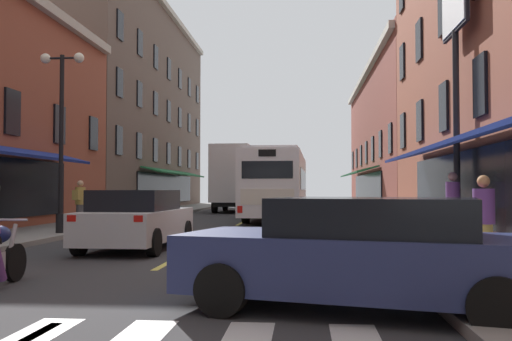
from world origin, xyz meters
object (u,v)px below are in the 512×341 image
Objects in this scene: sedan_mid at (137,219)px; sedan_far at (252,200)px; pedestrian_mid at (453,205)px; pedestrian_far at (484,221)px; street_lamp_twin at (61,133)px; sedan_near at (364,253)px; pedestrian_near at (80,202)px; box_truck at (236,180)px; billboard_sign at (455,36)px; transit_bus at (278,185)px.

sedan_far is (0.03, 31.37, -0.08)m from sedan_mid.
pedestrian_mid reaches higher than pedestrian_far.
sedan_near is at bearing -50.23° from street_lamp_twin.
pedestrian_far is (11.10, -9.79, -0.07)m from pedestrian_near.
box_truck is 23.25m from pedestrian_mid.
sedan_mid reaches higher than sedan_far.
sedan_near is 15.36m from pedestrian_near.
pedestrian_far is 0.28× the size of street_lamp_twin.
pedestrian_mid is at bearing -74.99° from sedan_far.
street_lamp_twin reaches higher than box_truck.
pedestrian_mid is 0.32× the size of street_lamp_twin.
sedan_far is 2.85× the size of pedestrian_far.
pedestrian_mid reaches higher than sedan_near.
billboard_sign is at bearing -67.17° from box_truck.
sedan_mid is at bearing 125.93° from sedan_near.
sedan_far is at bearing 89.94° from sedan_mid.
billboard_sign is 4.49× the size of pedestrian_near.
street_lamp_twin reaches higher than pedestrian_near.
sedan_near is at bearing -54.07° from sedan_mid.
sedan_near is 38.49m from sedan_far.
billboard_sign is at bearing -41.21° from pedestrian_far.
transit_bus is at bearing -80.48° from sedan_far.
transit_bus is at bearing 114.74° from billboard_sign.
street_lamp_twin is at bearing -99.17° from box_truck.
street_lamp_twin is (0.40, -2.53, 2.25)m from pedestrian_near.
transit_bus is 2.47× the size of sedan_near.
pedestrian_near reaches higher than pedestrian_far.
pedestrian_mid is at bearing -9.71° from street_lamp_twin.
pedestrian_far is (-1.21, -6.23, -4.85)m from billboard_sign.
box_truck reaches higher than pedestrian_mid.
pedestrian_mid is at bearing -39.34° from pedestrian_far.
transit_bus is at bearing -16.83° from pedestrian_far.
billboard_sign is 12.22m from street_lamp_twin.
pedestrian_near is 12.77m from pedestrian_mid.
pedestrian_near is at bearing 18.38° from pedestrian_far.
transit_bus reaches higher than pedestrian_mid.
transit_bus is (-5.56, 12.08, -4.07)m from billboard_sign.
pedestrian_far is (7.52, -26.95, -1.18)m from box_truck.
billboard_sign is 22.78m from box_truck.
box_truck is 17.57m from pedestrian_near.
sedan_mid is 31.37m from sedan_far.
pedestrian_mid is at bearing 9.04° from sedan_mid.
billboard_sign is 4.83m from pedestrian_mid.
sedan_near is 2.94× the size of pedestrian_far.
transit_bus is 2.61× the size of sedan_mid.
street_lamp_twin is (-11.54, 1.97, 2.20)m from pedestrian_mid.
pedestrian_near is at bearing -79.47° from pedestrian_mid.
box_truck is at bearing 89.41° from pedestrian_near.
sedan_near is at bearing 110.27° from pedestrian_far.
box_truck is 23.00m from sedan_mid.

